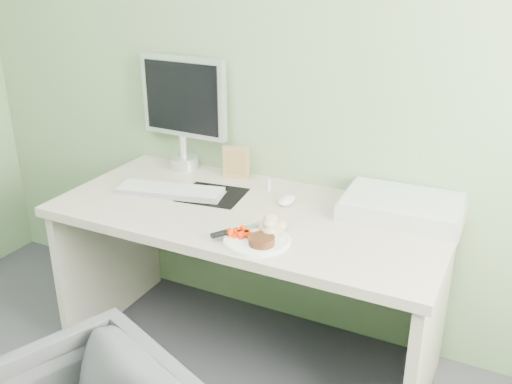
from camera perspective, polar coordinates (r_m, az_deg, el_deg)
The scene contains 14 objects.
wall_back at distance 2.48m, azimuth 3.33°, elevation 14.73°, with size 3.50×3.50×0.00m, color gray.
desk at distance 2.40m, azimuth -0.66°, elevation -5.75°, with size 1.60×0.75×0.73m.
plate at distance 2.07m, azimuth 0.10°, elevation -4.84°, with size 0.25×0.25×0.01m, color white.
steak at distance 2.02m, azimuth 0.56°, elevation -4.86°, with size 0.09×0.09×0.03m, color black.
potato_pile at distance 2.08m, azimuth 1.42°, elevation -3.47°, with size 0.11×0.08×0.06m, color tan.
carrot_heap at distance 2.07m, azimuth -1.50°, elevation -3.88°, with size 0.06×0.06×0.04m, color #FF3305.
steak_knife at distance 2.09m, azimuth -2.63°, elevation -3.96°, with size 0.13×0.20×0.02m.
mousepad at distance 2.47m, azimuth -4.38°, elevation -0.28°, with size 0.26×0.23×0.00m, color black.
keyboard at distance 2.49m, azimuth -8.56°, elevation 0.16°, with size 0.46×0.13×0.02m, color white.
computer_mouse at distance 2.37m, azimuth 3.12°, elevation -0.84°, with size 0.06×0.10×0.04m, color white.
photo_frame at distance 2.62m, azimuth -1.98°, elevation 2.98°, with size 0.12×0.01×0.15m, color #9D7549.
eyedrop_bottle at distance 2.50m, azimuth 1.30°, elevation 0.79°, with size 0.02×0.02×0.06m.
scanner at distance 2.32m, azimuth 14.43°, elevation -1.53°, with size 0.46×0.31×0.07m, color #A7AAAE.
monitor at distance 2.72m, azimuth -7.26°, elevation 8.48°, with size 0.45×0.14×0.53m.
Camera 1 is at (0.96, -0.26, 1.69)m, focal length 40.00 mm.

